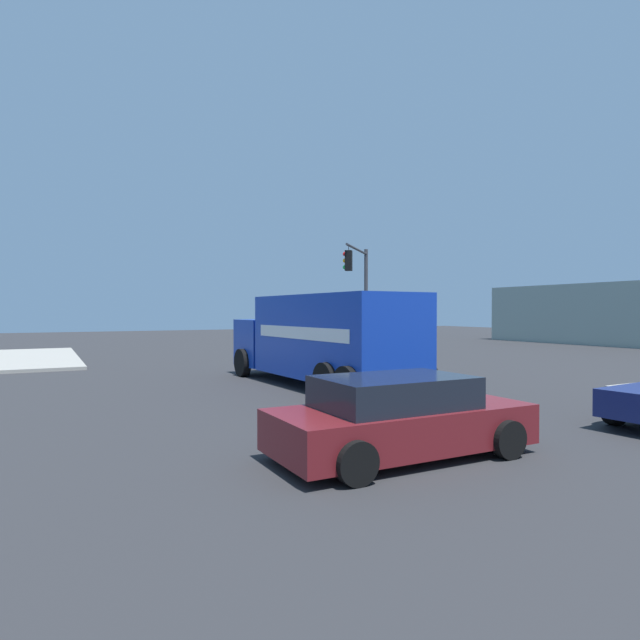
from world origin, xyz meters
TOP-DOWN VIEW (x-y plane):
  - ground_plane at (0.00, 0.00)m, footprint 100.00×100.00m
  - delivery_truck at (1.82, -0.39)m, footprint 8.55×3.10m
  - traffic_light_primary at (-6.51, 6.28)m, footprint 3.23×3.19m
  - sedan_maroon at (9.55, -3.10)m, footprint 2.06×4.31m

SIDE VIEW (x-z plane):
  - ground_plane at x=0.00m, z-range 0.00..0.00m
  - sedan_maroon at x=9.55m, z-range -0.03..1.28m
  - delivery_truck at x=1.82m, z-range 0.07..2.92m
  - traffic_light_primary at x=-6.51m, z-range 0.92..6.62m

